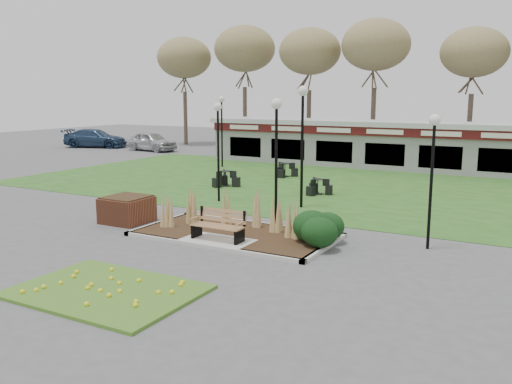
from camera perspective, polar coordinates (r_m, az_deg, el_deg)
The scene contains 19 objects.
ground at distance 16.63m, azimuth -4.33°, elevation -5.59°, with size 100.00×100.00×0.00m, color #515154.
lawn at distance 27.23m, azimuth 9.59°, elevation 0.55°, with size 34.00×16.00×0.02m, color #23581C.
flower_bed at distance 13.19m, azimuth -15.48°, elevation -9.89°, with size 4.20×3.00×0.16m.
planting_bed at distance 17.05m, azimuth 1.74°, elevation -3.89°, with size 6.75×3.40×1.27m.
park_bench at distance 16.68m, azimuth -3.89°, elevation -3.44°, with size 1.70×0.66×0.93m.
brick_planter at distance 19.92m, azimuth -13.42°, elevation -1.78°, with size 1.50×1.50×0.95m.
food_pavilion at distance 34.61m, azimuth 14.06°, elevation 4.88°, with size 24.60×3.40×2.90m.
tree_backdrop at distance 42.47m, azimuth 17.37°, elevation 14.97°, with size 47.24×5.24×10.36m.
lamp_post_near_left at distance 18.60m, azimuth 2.16°, elevation 6.15°, with size 0.36×0.36×4.40m.
lamp_post_near_right at distance 16.45m, azimuth 18.14°, elevation 4.05°, with size 0.33×0.33×3.98m.
lamp_post_mid_left at distance 22.86m, azimuth -4.02°, elevation 6.51°, with size 0.35×0.35×4.19m.
lamp_post_mid_right at distance 21.60m, azimuth 4.92°, elevation 7.59°, with size 0.40×0.40×4.86m.
lamp_post_far_left at distance 34.02m, azimuth -3.63°, elevation 8.02°, with size 0.37×0.37×4.42m.
bistro_set_a at distance 30.16m, azimuth 3.07°, elevation 2.11°, with size 1.40×1.28×0.75m.
bistro_set_b at distance 27.00m, azimuth -3.22°, elevation 1.16°, with size 1.36×1.41×0.76m.
bistro_set_c at distance 24.92m, azimuth 6.51°, elevation 0.30°, with size 1.28×1.28×0.70m.
car_silver at distance 44.89m, azimuth -10.96°, elevation 5.27°, with size 1.84×4.58×1.56m, color silver.
car_black at distance 39.77m, azimuth 2.03°, elevation 4.88°, with size 1.73×4.95×1.63m, color black.
car_blue at distance 49.05m, azimuth -16.54°, elevation 5.45°, with size 2.21×5.42×1.57m, color navy.
Camera 1 is at (8.79, -13.37, 4.53)m, focal length 38.00 mm.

